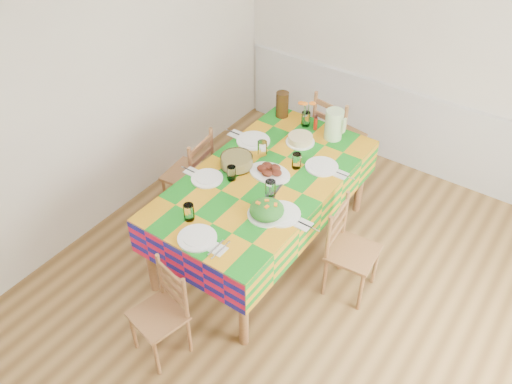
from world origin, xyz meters
TOP-DOWN VIEW (x-y plane):
  - room at (0.00, 0.00)m, footprint 4.58×5.08m
  - wainscot at (0.00, 2.48)m, footprint 4.41×0.06m
  - dining_table at (-0.71, 0.48)m, footprint 1.16×2.16m
  - setting_near_head at (-0.76, -0.39)m, footprint 0.49×0.33m
  - setting_left_near at (-1.04, 0.21)m, footprint 0.50×0.30m
  - setting_left_far at (-1.04, 0.81)m, footprint 0.58×0.34m
  - setting_right_near at (-0.39, 0.20)m, footprint 0.60×0.34m
  - setting_right_far at (-0.44, 0.84)m, footprint 0.55×0.32m
  - meat_platter at (-0.70, 0.54)m, footprint 0.39×0.28m
  - salad_platter at (-0.42, 0.08)m, footprint 0.31×0.31m
  - pasta_bowl at (-1.00, 0.46)m, footprint 0.29×0.29m
  - cake at (-0.73, 1.10)m, footprint 0.27×0.27m
  - serving_utensils at (-0.54, 0.34)m, footprint 0.14×0.31m
  - flower_vase at (-0.85, 1.39)m, footprint 0.17×0.14m
  - hot_sauce at (-0.73, 1.38)m, footprint 0.04×0.04m
  - green_pitcher at (-0.53, 1.35)m, footprint 0.17×0.17m
  - tea_pitcher at (-1.13, 1.40)m, footprint 0.13×0.13m
  - name_card at (-0.70, -0.56)m, footprint 0.08×0.03m
  - chair_near at (-0.70, -0.89)m, footprint 0.44×0.43m
  - chair_far at (-0.72, 1.84)m, footprint 0.52×0.50m
  - chair_left at (-1.58, 0.48)m, footprint 0.44×0.46m
  - chair_right at (0.16, 0.47)m, footprint 0.42×0.43m

SIDE VIEW (x-z plane):
  - chair_near at x=-0.70m, z-range -0.01..0.84m
  - chair_right at x=0.16m, z-range -0.01..0.90m
  - chair_left at x=-1.58m, z-range -0.01..0.95m
  - wainscot at x=0.00m, z-range 0.03..0.95m
  - chair_far at x=-0.72m, z-range -0.01..1.02m
  - dining_table at x=-0.71m, z-range 0.32..1.16m
  - serving_utensils at x=-0.54m, z-range 0.84..0.85m
  - name_card at x=-0.70m, z-range 0.84..0.86m
  - setting_left_near at x=-1.04m, z-range 0.80..0.94m
  - meat_platter at x=-0.70m, z-range 0.83..0.91m
  - setting_right_far at x=-0.44m, z-range 0.80..0.94m
  - setting_near_head at x=-0.76m, z-range 0.80..0.94m
  - setting_right_near at x=-0.39m, z-range 0.80..0.95m
  - setting_left_far at x=-1.04m, z-range 0.80..0.95m
  - cake at x=-0.73m, z-range 0.84..0.91m
  - salad_platter at x=-0.42m, z-range 0.82..0.95m
  - pasta_bowl at x=-1.00m, z-range 0.84..0.94m
  - hot_sauce at x=-0.73m, z-range 0.84..1.00m
  - flower_vase at x=-0.85m, z-range 0.82..1.09m
  - tea_pitcher at x=-1.13m, z-range 0.84..1.10m
  - green_pitcher at x=-0.53m, z-range 0.84..1.13m
  - room at x=0.00m, z-range -0.04..2.74m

